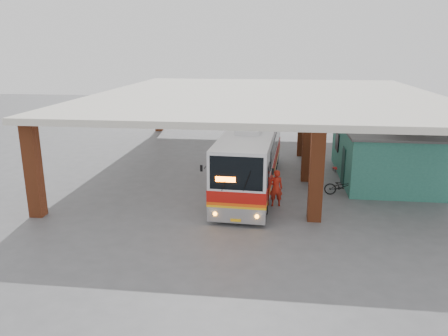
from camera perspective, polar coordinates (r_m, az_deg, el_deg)
The scene contains 8 objects.
ground at distance 22.83m, azimuth 3.53°, elevation -3.57°, with size 90.00×90.00×0.00m, color #515154.
brick_columns at distance 27.06m, azimuth 7.30°, elevation 4.17°, with size 20.10×21.60×4.35m.
canopy_roof at distance 28.20m, azimuth 5.55°, elevation 9.46°, with size 21.00×23.00×0.30m, color beige.
shop_building at distance 26.95m, azimuth 20.27°, elevation 1.93°, with size 5.20×8.20×3.11m.
coach_bus at distance 23.94m, azimuth 3.65°, elevation 1.70°, with size 3.13×12.19×3.52m.
motorcycle at distance 23.46m, azimuth 15.19°, elevation -2.35°, with size 0.63×1.82×0.96m, color black.
pedestrian at distance 21.19m, azimuth 6.80°, elevation -2.61°, with size 0.66×0.43×1.81m, color red.
red_chair at distance 27.85m, azimuth 14.72°, elevation 0.26°, with size 0.50×0.50×0.78m.
Camera 1 is at (1.22, -21.53, 7.51)m, focal length 35.00 mm.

